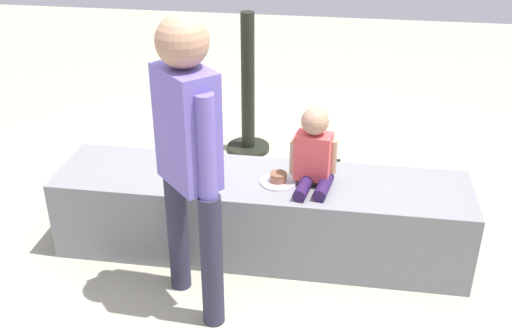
# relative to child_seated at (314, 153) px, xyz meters

# --- Properties ---
(ground_plane) EXTENTS (12.00, 12.00, 0.00)m
(ground_plane) POSITION_rel_child_seated_xyz_m (-0.32, 0.02, -0.73)
(ground_plane) COLOR #A6A48C
(concrete_ledge) EXTENTS (2.54, 0.59, 0.52)m
(concrete_ledge) POSITION_rel_child_seated_xyz_m (-0.32, 0.02, -0.47)
(concrete_ledge) COLOR gray
(concrete_ledge) RESTS_ON ground_plane
(child_seated) EXTENTS (0.28, 0.33, 0.48)m
(child_seated) POSITION_rel_child_seated_xyz_m (0.00, 0.00, 0.00)
(child_seated) COLOR #2A1644
(child_seated) RESTS_ON concrete_ledge
(adult_standing) EXTENTS (0.38, 0.39, 1.66)m
(adult_standing) POSITION_rel_child_seated_xyz_m (-0.60, -0.55, 0.27)
(adult_standing) COLOR #29293D
(adult_standing) RESTS_ON ground_plane
(cake_plate) EXTENTS (0.22, 0.22, 0.07)m
(cake_plate) POSITION_rel_child_seated_xyz_m (-0.20, -0.01, -0.19)
(cake_plate) COLOR white
(cake_plate) RESTS_ON concrete_ledge
(gift_bag) EXTENTS (0.20, 0.11, 0.28)m
(gift_bag) POSITION_rel_child_seated_xyz_m (-0.40, 0.50, -0.61)
(gift_bag) COLOR #59C6B2
(gift_bag) RESTS_ON ground_plane
(railing_post) EXTENTS (0.36, 0.36, 1.18)m
(railing_post) POSITION_rel_child_seated_xyz_m (-0.63, 1.42, -0.28)
(railing_post) COLOR black
(railing_post) RESTS_ON ground_plane
(water_bottle_near_gift) EXTENTS (0.06, 0.06, 0.22)m
(water_bottle_near_gift) POSITION_rel_child_seated_xyz_m (0.28, 0.66, -0.63)
(water_bottle_near_gift) COLOR silver
(water_bottle_near_gift) RESTS_ON ground_plane
(water_bottle_far_side) EXTENTS (0.07, 0.07, 0.22)m
(water_bottle_far_side) POSITION_rel_child_seated_xyz_m (0.33, 0.50, -0.63)
(water_bottle_far_side) COLOR silver
(water_bottle_far_side) RESTS_ON ground_plane
(party_cup_red) EXTENTS (0.09, 0.09, 0.09)m
(party_cup_red) POSITION_rel_child_seated_xyz_m (-1.39, 0.79, -0.69)
(party_cup_red) COLOR red
(party_cup_red) RESTS_ON ground_plane
(cake_box_white) EXTENTS (0.38, 0.39, 0.10)m
(cake_box_white) POSITION_rel_child_seated_xyz_m (-0.84, 0.67, -0.68)
(cake_box_white) COLOR white
(cake_box_white) RESTS_ON ground_plane
(handbag_black_leather) EXTENTS (0.32, 0.12, 0.33)m
(handbag_black_leather) POSITION_rel_child_seated_xyz_m (0.00, 0.88, -0.61)
(handbag_black_leather) COLOR black
(handbag_black_leather) RESTS_ON ground_plane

